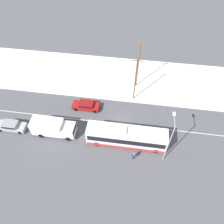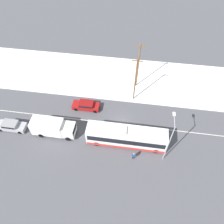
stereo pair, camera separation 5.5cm
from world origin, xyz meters
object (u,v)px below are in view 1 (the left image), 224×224
at_px(sedan_car, 86,105).
at_px(utility_pole_roadside, 135,80).
at_px(city_bus, 126,137).
at_px(streetlamp, 170,138).
at_px(pedestrian_at_stop, 134,155).
at_px(box_truck, 52,127).
at_px(parked_car_near_truck, 11,126).
at_px(utility_pole_snowlot, 138,66).

height_order(sedan_car, utility_pole_roadside, utility_pole_roadside).
relative_size(city_bus, streetlamp, 1.45).
relative_size(city_bus, sedan_car, 2.57).
xyz_separation_m(sedan_car, streetlamp, (13.39, -7.65, 4.36)).
relative_size(sedan_car, utility_pole_roadside, 0.51).
bearing_deg(pedestrian_at_stop, city_bus, 117.66).
relative_size(box_truck, sedan_car, 1.46).
height_order(parked_car_near_truck, pedestrian_at_stop, pedestrian_at_stop).
relative_size(pedestrian_at_stop, utility_pole_roadside, 0.17).
relative_size(city_bus, utility_pole_roadside, 1.32).
bearing_deg(utility_pole_snowlot, streetlamp, -70.66).
height_order(streetlamp, utility_pole_snowlot, utility_pole_snowlot).
bearing_deg(pedestrian_at_stop, sedan_car, 136.27).
xyz_separation_m(box_truck, streetlamp, (17.42, -1.76, 3.56)).
bearing_deg(utility_pole_roadside, sedan_car, -157.09).
distance_m(pedestrian_at_stop, utility_pole_roadside, 12.66).
xyz_separation_m(box_truck, utility_pole_roadside, (12.09, 9.29, 3.16)).
relative_size(parked_car_near_truck, utility_pole_roadside, 0.50).
relative_size(box_truck, utility_pole_roadside, 0.75).
height_order(utility_pole_roadside, utility_pole_snowlot, utility_pole_snowlot).
bearing_deg(sedan_car, utility_pole_roadside, -157.09).
bearing_deg(parked_car_near_truck, utility_pole_roadside, 26.14).
bearing_deg(utility_pole_roadside, box_truck, -142.45).
bearing_deg(city_bus, pedestrian_at_stop, -62.34).
xyz_separation_m(city_bus, box_truck, (-11.69, 0.13, -0.06)).
xyz_separation_m(city_bus, streetlamp, (5.74, -1.63, 3.50)).
distance_m(box_truck, pedestrian_at_stop, 13.36).
height_order(box_truck, utility_pole_snowlot, utility_pole_snowlot).
xyz_separation_m(parked_car_near_truck, utility_pole_snowlot, (19.37, 12.92, 4.09)).
height_order(parked_car_near_truck, streetlamp, streetlamp).
distance_m(city_bus, sedan_car, 9.78).
xyz_separation_m(box_truck, parked_car_near_truck, (-7.07, -0.11, -0.80)).
height_order(pedestrian_at_stop, utility_pole_snowlot, utility_pole_snowlot).
relative_size(sedan_car, streetlamp, 0.57).
bearing_deg(streetlamp, utility_pole_snowlot, 109.34).
height_order(city_bus, utility_pole_snowlot, utility_pole_snowlot).
bearing_deg(box_truck, parked_car_near_truck, -179.12).
bearing_deg(pedestrian_at_stop, box_truck, 168.10).
xyz_separation_m(city_bus, utility_pole_roadside, (0.40, 9.43, 3.10)).
distance_m(city_bus, streetlamp, 6.91).
relative_size(box_truck, utility_pole_snowlot, 0.73).
bearing_deg(sedan_car, city_bus, 141.83).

